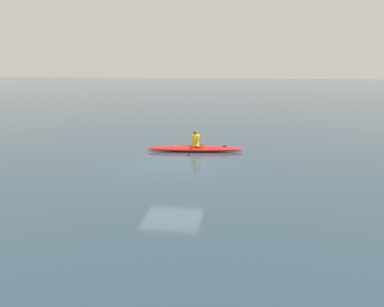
% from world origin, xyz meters
% --- Properties ---
extents(ground_plane, '(160.00, 160.00, 0.00)m').
position_xyz_m(ground_plane, '(0.00, 0.00, 0.00)').
color(ground_plane, '#283D4C').
extents(kayak, '(4.68, 1.17, 0.28)m').
position_xyz_m(kayak, '(-0.69, -2.40, 0.14)').
color(kayak, red).
rests_on(kayak, ground).
extents(kayaker, '(0.55, 2.44, 0.76)m').
position_xyz_m(kayaker, '(-0.71, -2.40, 0.60)').
color(kayaker, yellow).
rests_on(kayaker, kayak).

